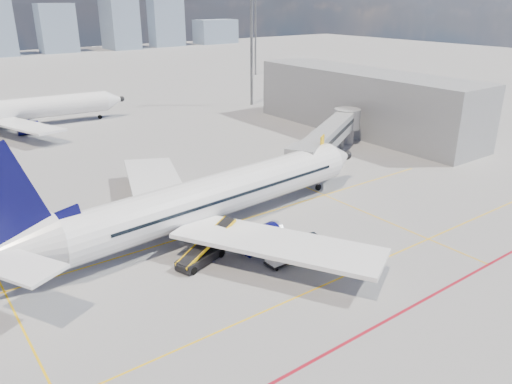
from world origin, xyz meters
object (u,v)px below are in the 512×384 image
at_px(baggage_tug, 315,243).
at_px(cargo_dolly, 284,253).
at_px(main_aircraft, 206,200).
at_px(second_aircraft, 14,110).
at_px(ramp_worker, 318,253).
at_px(belt_loader, 202,255).

distance_m(baggage_tug, cargo_dolly, 3.73).
bearing_deg(cargo_dolly, main_aircraft, 100.26).
xyz_separation_m(baggage_tug, cargo_dolly, (-3.72, -0.07, 0.20)).
bearing_deg(cargo_dolly, baggage_tug, 0.43).
bearing_deg(second_aircraft, main_aircraft, -79.40).
bearing_deg(cargo_dolly, ramp_worker, -33.96).
relative_size(baggage_tug, ramp_worker, 1.35).
distance_m(belt_loader, ramp_worker, 9.94).
bearing_deg(baggage_tug, ramp_worker, -114.19).
bearing_deg(main_aircraft, cargo_dolly, -84.22).
bearing_deg(belt_loader, baggage_tug, -42.92).
bearing_deg(second_aircraft, ramp_worker, -76.61).
relative_size(second_aircraft, baggage_tug, 15.10).
distance_m(cargo_dolly, ramp_worker, 2.97).
xyz_separation_m(second_aircraft, belt_loader, (1.62, -59.66, -2.52)).
relative_size(cargo_dolly, belt_loader, 0.48).
xyz_separation_m(main_aircraft, ramp_worker, (4.32, -11.15, -2.28)).
relative_size(second_aircraft, ramp_worker, 20.35).
height_order(baggage_tug, belt_loader, belt_loader).
height_order(second_aircraft, ramp_worker, second_aircraft).
xyz_separation_m(second_aircraft, cargo_dolly, (7.08, -63.99, -2.25)).
relative_size(second_aircraft, cargo_dolly, 11.72).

